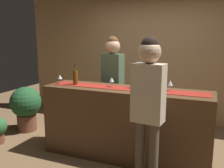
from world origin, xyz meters
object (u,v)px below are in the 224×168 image
object	(u,v)px
wine_bottle_amber	(75,77)
wine_bottle_clear	(148,82)
wine_glass_near_customer	(112,80)
wine_glass_far_end	(60,77)
potted_plant_tall	(26,106)
bartender	(113,76)
customer_sipping	(148,98)
wine_bottle_green	(139,80)
wine_glass_mid_counter	(170,83)

from	to	relation	value
wine_bottle_amber	wine_bottle_clear	xyz separation A→B (m)	(1.10, 0.02, 0.00)
wine_glass_near_customer	wine_glass_far_end	xyz separation A→B (m)	(-0.82, -0.07, 0.00)
wine_bottle_amber	potted_plant_tall	bearing A→B (deg)	166.62
bartender	customer_sipping	distance (m)	1.49
wine_bottle_green	bartender	world-z (taller)	bartender
wine_glass_near_customer	wine_glass_mid_counter	world-z (taller)	same
wine_bottle_clear	wine_glass_far_end	distance (m)	1.35
customer_sipping	potted_plant_tall	size ratio (longest dim) A/B	2.08
wine_glass_mid_counter	bartender	bearing A→B (deg)	153.15
wine_bottle_clear	customer_sipping	size ratio (longest dim) A/B	0.18
wine_bottle_clear	wine_bottle_green	distance (m)	0.17
wine_bottle_amber	potted_plant_tall	distance (m)	1.45
wine_bottle_clear	wine_bottle_green	size ratio (longest dim) A/B	1.00
bartender	wine_glass_mid_counter	bearing A→B (deg)	161.77
wine_glass_far_end	wine_glass_near_customer	bearing A→B (deg)	5.08
wine_bottle_clear	wine_glass_far_end	xyz separation A→B (m)	(-1.35, -0.06, -0.01)
wine_glass_mid_counter	wine_glass_near_customer	bearing A→B (deg)	-177.20
bartender	wine_bottle_amber	bearing A→B (deg)	67.87
wine_bottle_green	customer_sipping	xyz separation A→B (m)	(0.31, -0.69, -0.06)
wine_glass_far_end	customer_sipping	size ratio (longest dim) A/B	0.08
wine_bottle_green	wine_glass_far_end	world-z (taller)	wine_bottle_green
wine_glass_near_customer	customer_sipping	world-z (taller)	customer_sipping
wine_glass_near_customer	customer_sipping	size ratio (longest dim) A/B	0.08
wine_bottle_clear	wine_glass_near_customer	distance (m)	0.53
customer_sipping	wine_bottle_clear	bearing A→B (deg)	111.07
potted_plant_tall	customer_sipping	bearing A→B (deg)	-19.44
wine_bottle_amber	wine_glass_far_end	bearing A→B (deg)	-172.10
wine_bottle_clear	wine_glass_far_end	bearing A→B (deg)	-177.55
wine_bottle_amber	wine_glass_near_customer	world-z (taller)	wine_bottle_amber
wine_bottle_amber	potted_plant_tall	xyz separation A→B (m)	(-1.26, 0.30, -0.65)
wine_glass_mid_counter	customer_sipping	xyz separation A→B (m)	(-0.13, -0.67, -0.05)
wine_glass_mid_counter	customer_sipping	bearing A→B (deg)	-100.67
wine_glass_far_end	bartender	distance (m)	0.88
wine_glass_far_end	potted_plant_tall	world-z (taller)	wine_glass_far_end
wine_glass_mid_counter	wine_glass_far_end	xyz separation A→B (m)	(-1.64, -0.11, 0.00)
wine_bottle_amber	wine_glass_far_end	world-z (taller)	wine_bottle_amber
potted_plant_tall	wine_glass_far_end	bearing A→B (deg)	-18.36
customer_sipping	wine_glass_far_end	bearing A→B (deg)	165.99
wine_bottle_green	wine_glass_mid_counter	size ratio (longest dim) A/B	2.10
wine_glass_far_end	wine_bottle_clear	bearing A→B (deg)	2.45
wine_glass_far_end	bartender	xyz separation A→B (m)	(0.61, 0.63, -0.04)
wine_bottle_clear	wine_bottle_amber	bearing A→B (deg)	-178.81
wine_bottle_amber	wine_bottle_green	world-z (taller)	same
wine_bottle_amber	wine_glass_near_customer	size ratio (longest dim) A/B	2.10
wine_glass_near_customer	potted_plant_tall	world-z (taller)	wine_glass_near_customer
wine_glass_near_customer	potted_plant_tall	size ratio (longest dim) A/B	0.17
bartender	customer_sipping	xyz separation A→B (m)	(0.90, -1.19, -0.01)
wine_bottle_green	bartender	xyz separation A→B (m)	(-0.59, 0.49, -0.05)
wine_bottle_amber	potted_plant_tall	size ratio (longest dim) A/B	0.37
wine_glass_far_end	potted_plant_tall	size ratio (longest dim) A/B	0.17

